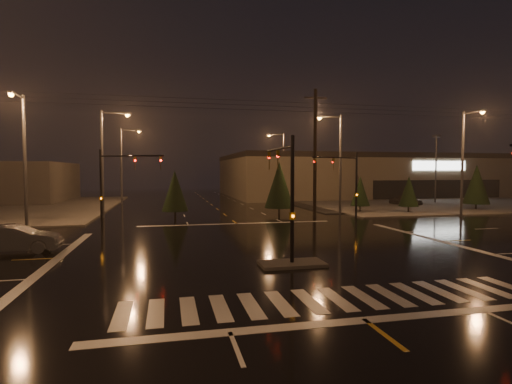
{
  "coord_description": "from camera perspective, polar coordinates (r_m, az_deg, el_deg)",
  "views": [
    {
      "loc": [
        -5.62,
        -21.48,
        4.36
      ],
      "look_at": [
        0.06,
        3.92,
        3.0
      ],
      "focal_mm": 28.0,
      "sensor_mm": 36.0,
      "label": 1
    }
  ],
  "objects": [
    {
      "name": "ground",
      "position": [
        22.63,
        2.04,
        -8.12
      ],
      "size": [
        140.0,
        140.0,
        0.0
      ],
      "primitive_type": "plane",
      "color": "black",
      "rests_on": "ground"
    },
    {
      "name": "sidewalk_ne",
      "position": [
        62.75,
        22.03,
        -1.15
      ],
      "size": [
        36.0,
        36.0,
        0.12
      ],
      "primitive_type": "cube",
      "color": "#43403C",
      "rests_on": "ground"
    },
    {
      "name": "median_island",
      "position": [
        18.86,
        5.17,
        -10.16
      ],
      "size": [
        3.0,
        1.6,
        0.15
      ],
      "primitive_type": "cube",
      "color": "#43403C",
      "rests_on": "ground"
    },
    {
      "name": "crosswalk",
      "position": [
        14.36,
        11.47,
        -14.73
      ],
      "size": [
        15.0,
        2.6,
        0.01
      ],
      "primitive_type": "cube",
      "color": "beige",
      "rests_on": "ground"
    },
    {
      "name": "stop_bar_near",
      "position": [
        12.67,
        15.33,
        -17.24
      ],
      "size": [
        16.0,
        0.5,
        0.01
      ],
      "primitive_type": "cube",
      "color": "beige",
      "rests_on": "ground"
    },
    {
      "name": "stop_bar_far",
      "position": [
        33.25,
        -2.77,
        -4.54
      ],
      "size": [
        16.0,
        0.5,
        0.01
      ],
      "primitive_type": "cube",
      "color": "beige",
      "rests_on": "ground"
    },
    {
      "name": "parking_lot",
      "position": [
        64.16,
        26.73,
        -1.19
      ],
      "size": [
        50.0,
        24.0,
        0.08
      ],
      "primitive_type": "cube",
      "color": "black",
      "rests_on": "ground"
    },
    {
      "name": "retail_building",
      "position": [
        78.75,
        18.47,
        2.46
      ],
      "size": [
        60.2,
        28.3,
        7.2
      ],
      "color": "#716350",
      "rests_on": "ground"
    },
    {
      "name": "signal_mast_median",
      "position": [
        19.26,
        4.37,
        1.17
      ],
      "size": [
        0.25,
        4.59,
        6.0
      ],
      "color": "black",
      "rests_on": "ground"
    },
    {
      "name": "signal_mast_ne",
      "position": [
        35.05,
        12.96,
        1.99
      ],
      "size": [
        4.84,
        1.86,
        6.0
      ],
      "color": "black",
      "rests_on": "ground"
    },
    {
      "name": "signal_mast_nw",
      "position": [
        31.86,
        -19.6,
        1.8
      ],
      "size": [
        4.84,
        1.86,
        6.0
      ],
      "color": "black",
      "rests_on": "ground"
    },
    {
      "name": "streetlight_1",
      "position": [
        39.9,
        -20.69,
        4.87
      ],
      "size": [
        2.77,
        0.32,
        10.0
      ],
      "color": "#38383A",
      "rests_on": "ground"
    },
    {
      "name": "streetlight_2",
      "position": [
        55.78,
        -18.37,
        4.33
      ],
      "size": [
        2.77,
        0.32,
        10.0
      ],
      "color": "#38383A",
      "rests_on": "ground"
    },
    {
      "name": "streetlight_3",
      "position": [
        41.1,
        11.59,
        4.95
      ],
      "size": [
        2.77,
        0.32,
        10.0
      ],
      "color": "#38383A",
      "rests_on": "ground"
    },
    {
      "name": "streetlight_4",
      "position": [
        59.9,
        3.71,
        4.37
      ],
      "size": [
        2.77,
        0.32,
        10.0
      ],
      "color": "#38383A",
      "rests_on": "ground"
    },
    {
      "name": "streetlight_5",
      "position": [
        34.3,
        -30.33,
        4.99
      ],
      "size": [
        0.32,
        2.77,
        10.0
      ],
      "color": "#38383A",
      "rests_on": "ground"
    },
    {
      "name": "streetlight_6",
      "position": [
        42.8,
        27.7,
        4.58
      ],
      "size": [
        0.32,
        2.77,
        10.0
      ],
      "color": "#38383A",
      "rests_on": "ground"
    },
    {
      "name": "utility_pole_1",
      "position": [
        38.05,
        8.43,
        5.63
      ],
      "size": [
        2.2,
        0.32,
        12.0
      ],
      "color": "black",
      "rests_on": "ground"
    },
    {
      "name": "conifer_0",
      "position": [
        43.63,
        14.66,
        0.14
      ],
      "size": [
        2.0,
        2.0,
        3.83
      ],
      "color": "black",
      "rests_on": "ground"
    },
    {
      "name": "conifer_1",
      "position": [
        44.53,
        20.99,
        0.11
      ],
      "size": [
        2.02,
        2.02,
        3.85
      ],
      "color": "black",
      "rests_on": "ground"
    },
    {
      "name": "conifer_2",
      "position": [
        51.14,
        28.98,
        0.99
      ],
      "size": [
        2.83,
        2.83,
        5.12
      ],
      "color": "black",
      "rests_on": "ground"
    },
    {
      "name": "conifer_3",
      "position": [
        37.26,
        -11.51,
        0.18
      ],
      "size": [
        2.4,
        2.4,
        4.45
      ],
      "color": "black",
      "rests_on": "ground"
    },
    {
      "name": "conifer_4",
      "position": [
        39.87,
        3.34,
        1.04
      ],
      "size": [
        2.95,
        2.95,
        5.31
      ],
      "color": "black",
      "rests_on": "ground"
    },
    {
      "name": "car_parked",
      "position": [
        54.06,
        20.61,
        -1.09
      ],
      "size": [
        3.54,
        4.27,
        1.37
      ],
      "primitive_type": "imported",
      "rotation": [
        0.0,
        0.0,
        0.57
      ],
      "color": "black",
      "rests_on": "ground"
    },
    {
      "name": "car_crossing",
      "position": [
        25.05,
        -31.21,
        -5.73
      ],
      "size": [
        4.59,
        1.74,
        1.5
      ],
      "primitive_type": "imported",
      "rotation": [
        0.0,
        0.0,
        1.6
      ],
      "color": "#54585C",
      "rests_on": "ground"
    }
  ]
}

